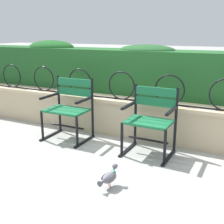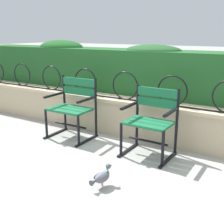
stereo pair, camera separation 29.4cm
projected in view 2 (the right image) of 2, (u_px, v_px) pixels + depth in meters
The scene contains 7 objects.
ground_plane at pixel (109, 154), 3.70m from camera, with size 60.00×60.00×0.00m, color #9E9E99.
stone_wall at pixel (136, 118), 4.27m from camera, with size 7.58×0.41×0.56m.
iron_arch_fence at pixel (126, 87), 4.15m from camera, with size 7.04×0.02×0.42m.
hedge_row at pixel (153, 70), 4.49m from camera, with size 7.43×0.67×0.82m.
park_chair_left at pixel (73, 106), 4.21m from camera, with size 0.64×0.52×0.89m.
park_chair_right at pixel (151, 120), 3.59m from camera, with size 0.61×0.53×0.86m.
pigeon_near_chairs at pixel (102, 177), 2.89m from camera, with size 0.14×0.29×0.22m.
Camera 2 is at (1.80, -2.90, 1.53)m, focal length 45.64 mm.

